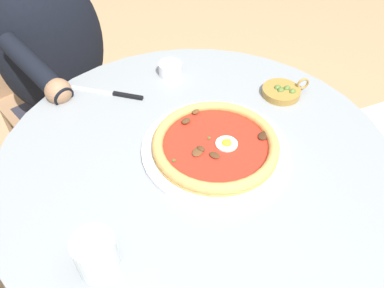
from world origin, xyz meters
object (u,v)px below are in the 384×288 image
dining_table (195,196)px  cafe_chair_diner (50,82)px  steak_knife (117,94)px  diner_person (66,96)px  pizza_on_plate (215,145)px  olive_pan (282,91)px  ramekin_capers (170,68)px  water_glass (97,256)px

dining_table → cafe_chair_diner: size_ratio=1.11×
steak_knife → diner_person: 0.46m
pizza_on_plate → steak_knife: (0.07, -0.32, -0.01)m
steak_knife → olive_pan: (-0.34, 0.27, 0.01)m
olive_pan → cafe_chair_diner: 0.92m
dining_table → diner_person: 0.70m
steak_knife → ramekin_capers: (-0.17, 0.01, 0.02)m
water_glass → pizza_on_plate: bearing=-165.4°
cafe_chair_diner → water_glass: bearing=75.2°
olive_pan → cafe_chair_diner: bearing=-65.5°
water_glass → steak_knife: water_glass is taller
ramekin_capers → diner_person: bearing=-65.5°
water_glass → steak_knife: bearing=-124.1°
dining_table → ramekin_capers: bearing=-115.8°
dining_table → water_glass: bearing=20.0°
water_glass → ramekin_capers: (-0.44, -0.40, -0.02)m
dining_table → diner_person: size_ratio=0.79×
water_glass → ramekin_capers: bearing=-138.1°
dining_table → diner_person: diner_person is taller
ramekin_capers → water_glass: bearing=41.9°
ramekin_capers → olive_pan: 0.32m
diner_person → cafe_chair_diner: (0.01, -0.14, -0.01)m
olive_pan → ramekin_capers: bearing=-56.4°
pizza_on_plate → cafe_chair_diner: 0.90m
water_glass → cafe_chair_diner: water_glass is taller
diner_person → steak_knife: bearing=92.6°
water_glass → cafe_chair_diner: size_ratio=0.10×
dining_table → ramekin_capers: size_ratio=13.92×
dining_table → water_glass: size_ratio=11.22×
steak_knife → pizza_on_plate: bearing=102.2°
pizza_on_plate → water_glass: size_ratio=4.16×
cafe_chair_diner → olive_pan: bearing=114.5°
ramekin_capers → olive_pan: olive_pan is taller
olive_pan → water_glass: bearing=12.3°
steak_knife → ramekin_capers: ramekin_capers is taller
ramekin_capers → dining_table: bearing=64.2°
pizza_on_plate → cafe_chair_diner: bearing=-83.7°
steak_knife → dining_table: bearing=95.6°
dining_table → steak_knife: size_ratio=5.20×
water_glass → ramekin_capers: water_glass is taller
steak_knife → water_glass: bearing=55.9°
olive_pan → cafe_chair_diner: (0.37, -0.81, -0.26)m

